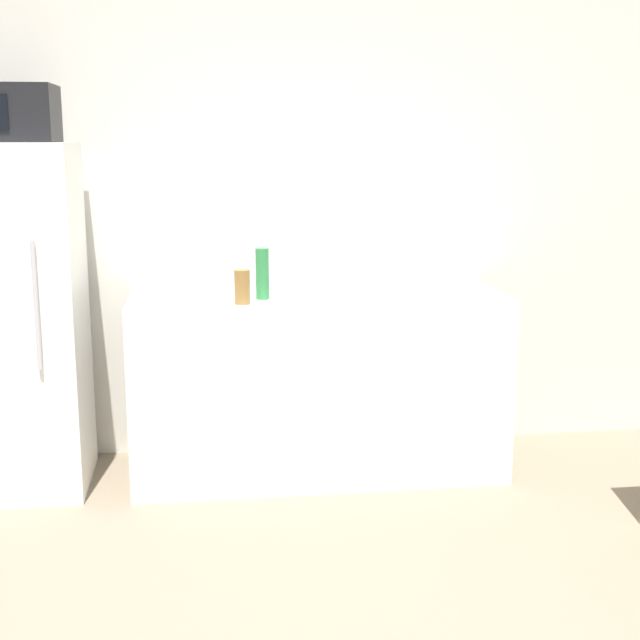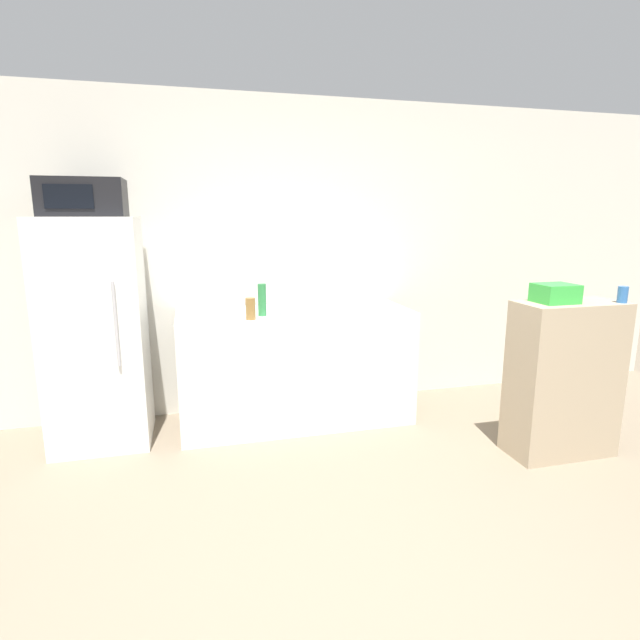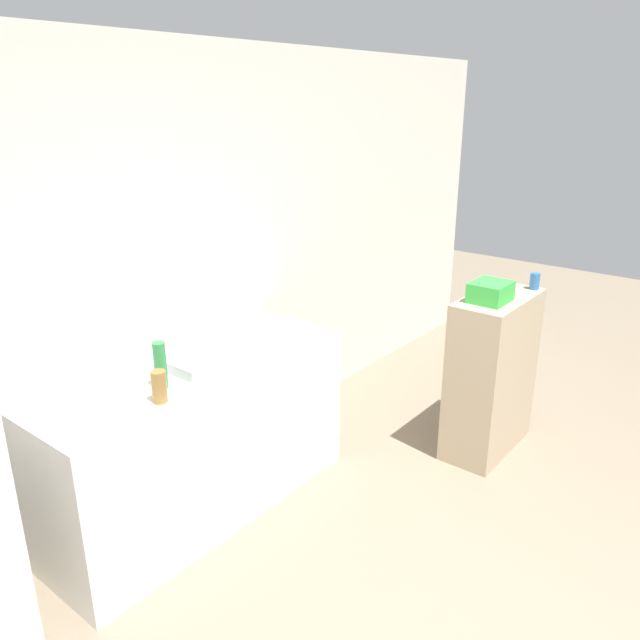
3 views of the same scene
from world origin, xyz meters
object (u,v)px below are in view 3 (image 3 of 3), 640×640
Objects in this scene: bottle_tall at (160,365)px; jar at (535,281)px; bottle_short at (159,387)px; basket at (490,292)px.

jar reaches higher than bottle_tall.
basket reaches higher than bottle_short.
bottle_tall reaches higher than bottle_short.
bottle_tall is at bearing 48.99° from bottle_short.
basket is at bearing -22.02° from bottle_short.
basket is 0.44m from jar.
bottle_tall is 2.47m from jar.
basket is (1.83, -0.90, 0.11)m from bottle_tall.
bottle_short is at bearing -131.01° from bottle_tall.
bottle_tall is 2.04m from basket.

